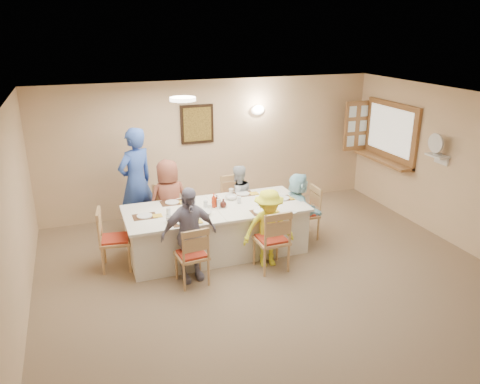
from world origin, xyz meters
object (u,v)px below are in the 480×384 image
object	(u,v)px
chair_left_end	(115,239)
caregiver	(136,182)
chair_back_left	(168,212)
chair_back_right	(235,203)
condiment_ketchup	(214,200)
chair_front_right	(271,239)
diner_front_right	(268,228)
serving_hatch	(391,133)
chair_right_end	(304,213)
diner_back_left	(169,201)
diner_back_right	(238,198)
dining_table	(216,230)
chair_front_left	(192,254)
diner_right_end	(298,207)
diner_front_left	(189,234)
desk_fan	(437,147)

from	to	relation	value
chair_left_end	caregiver	xyz separation A→B (m)	(0.50, 1.15, 0.46)
chair_back_left	caregiver	distance (m)	0.74
chair_back_right	condiment_ketchup	size ratio (longest dim) A/B	4.14
chair_front_right	diner_front_right	xyz separation A→B (m)	(-0.00, 0.12, 0.12)
serving_hatch	chair_right_end	size ratio (longest dim) A/B	1.66
diner_back_left	diner_back_right	distance (m)	1.20
chair_back_right	condiment_ketchup	world-z (taller)	condiment_ketchup
chair_front_right	diner_front_right	size ratio (longest dim) A/B	0.81
dining_table	condiment_ketchup	bearing A→B (deg)	146.77
chair_front_left	diner_right_end	distance (m)	2.18
chair_front_left	diner_back_right	world-z (taller)	diner_back_right
diner_back_right	diner_right_end	distance (m)	1.07
diner_back_right	caregiver	size ratio (longest dim) A/B	0.64
chair_front_left	caregiver	distance (m)	2.06
chair_back_left	dining_table	bearing A→B (deg)	-58.84
dining_table	condiment_ketchup	world-z (taller)	condiment_ketchup
chair_front_right	diner_front_right	bearing A→B (deg)	-91.65
chair_front_left	chair_front_right	xyz separation A→B (m)	(1.20, -0.00, 0.04)
diner_back_right	diner_front_left	distance (m)	1.82
serving_hatch	diner_back_right	xyz separation A→B (m)	(-3.13, -0.09, -0.91)
condiment_ketchup	chair_front_left	bearing A→B (deg)	-125.20
chair_back_right	diner_back_right	distance (m)	0.17
chair_back_left	diner_back_right	xyz separation A→B (m)	(1.20, -0.12, 0.13)
chair_left_end	diner_back_left	xyz separation A→B (m)	(0.95, 0.68, 0.23)
diner_front_left	diner_front_right	world-z (taller)	diner_front_left
chair_left_end	condiment_ketchup	bearing A→B (deg)	-81.78
chair_left_end	chair_back_left	bearing A→B (deg)	-42.28
serving_hatch	chair_front_right	xyz separation A→B (m)	(-3.13, -1.57, -1.02)
diner_back_left	caregiver	bearing A→B (deg)	-57.36
chair_back_left	diner_right_end	world-z (taller)	diner_right_end
chair_front_left	diner_right_end	bearing A→B (deg)	-163.48
desk_fan	chair_left_end	distance (m)	5.31
chair_back_right	diner_right_end	size ratio (longest dim) A/B	0.80
chair_right_end	diner_front_left	size ratio (longest dim) A/B	0.66
serving_hatch	diner_right_end	distance (m)	2.60
chair_front_left	caregiver	world-z (taller)	caregiver
chair_front_left	diner_front_right	bearing A→B (deg)	-179.37
chair_front_right	diner_right_end	distance (m)	1.15
chair_back_right	chair_back_left	bearing A→B (deg)	177.91
desk_fan	diner_right_end	bearing A→B (deg)	165.31
serving_hatch	chair_right_end	world-z (taller)	serving_hatch
desk_fan	chair_back_left	world-z (taller)	desk_fan
desk_fan	chair_left_end	bearing A→B (deg)	173.64
chair_right_end	caregiver	distance (m)	2.88
diner_back_right	chair_back_left	bearing A→B (deg)	-14.22
dining_table	diner_front_right	xyz separation A→B (m)	(0.60, -0.68, 0.22)
chair_left_end	diner_right_end	world-z (taller)	diner_right_end
dining_table	chair_left_end	xyz separation A→B (m)	(-1.55, 0.00, 0.09)
chair_back_left	diner_back_left	world-z (taller)	diner_back_left
serving_hatch	diner_front_right	distance (m)	3.56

